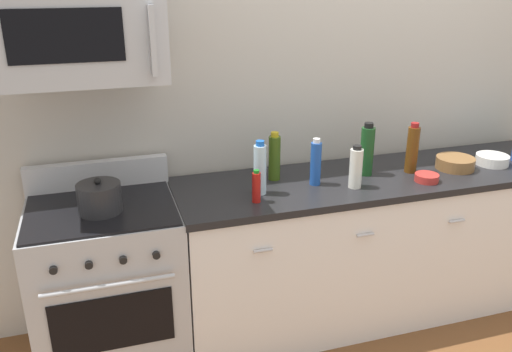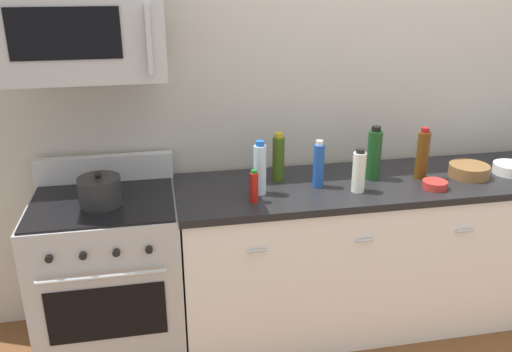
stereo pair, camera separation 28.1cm
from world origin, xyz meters
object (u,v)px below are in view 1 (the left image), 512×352
Objects in this scene: microwave at (81,38)px; bottle_water_clear at (260,169)px; bowl_white_ceramic at (492,159)px; stockpot at (99,198)px; bottle_hot_sauce_red at (256,187)px; range_oven at (110,284)px; bowl_wooden_salad at (455,163)px; bottle_soda_blue at (316,163)px; bottle_olive_oil at (274,157)px; bottle_vinegar_white at (356,168)px; bowl_red_small at (427,177)px; bottle_wine_amber at (412,149)px; bottle_wine_green at (367,150)px.

bottle_water_clear is (0.82, -0.11, -0.69)m from microwave.
bowl_white_ceramic is 2.33m from stockpot.
bottle_hot_sauce_red is at bearing -8.07° from stockpot.
bowl_wooden_salad is at bearing -1.22° from range_oven.
bottle_soda_blue is (0.38, 0.13, 0.04)m from bottle_hot_sauce_red.
bottle_olive_oil is at bearing 9.75° from stockpot.
range_oven is 1.13m from bottle_olive_oil.
microwave is at bearing 172.53° from bottle_vinegar_white.
bottle_olive_oil reaches higher than bottle_vinegar_white.
bowl_red_small is at bearing -5.55° from range_oven.
bowl_wooden_salad is at bearing 24.54° from bowl_red_small.
bottle_olive_oil is at bearing 51.14° from bottle_water_clear.
range_oven is 1.47m from bottle_vinegar_white.
bowl_wooden_salad is 2.06m from stockpot.
bowl_red_small is at bearing -3.84° from stockpot.
microwave is at bearing 178.15° from bottle_wine_amber.
bowl_wooden_salad is at bearing -7.38° from bottle_wine_green.
bottle_vinegar_white is 1.12× the size of stockpot.
bottle_hot_sauce_red is (-0.19, -0.28, -0.05)m from bottle_olive_oil.
bowl_white_ceramic reaches higher than bowl_red_small.
stockpot is at bearing -178.75° from bottle_soda_blue.
bottle_water_clear reaches higher than bowl_red_small.
bowl_wooden_salad is (1.29, 0.12, -0.04)m from bottle_hot_sauce_red.
bottle_soda_blue is at bearing -178.56° from bottle_wine_amber.
bottle_wine_green is 1.51m from stockpot.
bottle_soda_blue is (-0.62, -0.02, -0.02)m from bottle_wine_amber.
bowl_white_ceramic is at bearing 4.96° from bottle_vinegar_white.
bottle_wine_amber is 1.78m from stockpot.
bottle_olive_oil is (0.96, 0.07, -0.70)m from microwave.
range_oven is at bearing 175.65° from bottle_water_clear.
range_oven is at bearing -173.35° from bottle_olive_oil.
bottle_soda_blue is (0.19, -0.14, -0.01)m from bottle_olive_oil.
bottle_vinegar_white reaches higher than bottle_hot_sauce_red.
bottle_wine_green is (0.68, 0.09, 0.01)m from bottle_water_clear.
bottle_wine_amber is 0.28m from bottle_wine_green.
bottle_olive_oil is at bearing 171.89° from bowl_wooden_salad.
bottle_wine_green is 0.37m from bowl_red_small.
bowl_wooden_salad is 1.06× the size of stockpot.
microwave is 1.65m from bottle_wine_green.
bottle_water_clear is 0.83m from stockpot.
microwave reaches higher than bottle_wine_green.
bottle_wine_amber is at bearing 1.31° from stockpot.
bottle_vinegar_white is 0.44m from bowl_red_small.
bottle_water_clear is at bearing -176.98° from bottle_wine_amber.
microwave is at bearing 177.74° from bowl_white_ceramic.
bottle_wine_green is 0.35m from bottle_soda_blue.
bottle_olive_oil is 0.98m from stockpot.
bowl_red_small is at bearing -19.28° from bottle_olive_oil.
bottle_olive_oil is at bearing 160.72° from bowl_red_small.
bottle_hot_sauce_red is at bearing -11.90° from range_oven.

